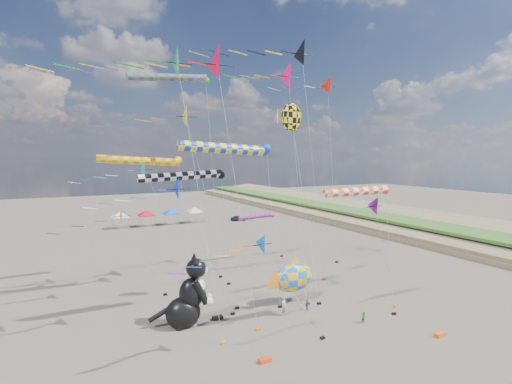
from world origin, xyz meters
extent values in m
plane|color=#50463A|center=(0.00, 0.00, 0.00)|extent=(260.00, 260.00, 0.00)
cone|color=purple|center=(7.75, 6.37, 9.85)|extent=(1.72, 1.84, 1.89)
cylinder|color=#B2B2B2|center=(9.24, 6.37, 4.92)|extent=(3.00, 0.02, 9.85)
cube|color=black|center=(10.73, 6.37, 0.10)|extent=(0.36, 0.24, 0.20)
cone|color=#D5670A|center=(-11.14, 19.31, 8.34)|extent=(1.72, 1.84, 1.90)
cylinder|color=#B2B2B2|center=(-9.39, 19.31, 4.17)|extent=(3.52, 0.02, 8.35)
cube|color=black|center=(-7.65, 19.31, 0.10)|extent=(0.36, 0.24, 0.20)
cone|color=green|center=(-8.59, 6.94, 20.11)|extent=(2.07, 2.21, 2.28)
cylinder|color=#B2B2B2|center=(-7.50, 6.94, 10.05)|extent=(2.21, 0.02, 20.11)
cube|color=black|center=(-6.40, 6.94, 0.10)|extent=(0.36, 0.24, 0.20)
cone|color=#EF0836|center=(-5.33, 7.83, 20.66)|extent=(2.70, 2.89, 2.97)
cylinder|color=#B2B2B2|center=(-4.17, 7.83, 10.33)|extent=(2.35, 0.02, 20.67)
cube|color=black|center=(-3.01, 7.83, 0.10)|extent=(0.36, 0.24, 0.20)
cone|color=#FD116C|center=(7.43, 18.54, 22.71)|extent=(3.07, 3.28, 3.39)
cylinder|color=#B2B2B2|center=(8.20, 18.54, 11.35)|extent=(1.57, 0.02, 22.71)
cube|color=black|center=(8.97, 18.54, 0.10)|extent=(0.36, 0.24, 0.20)
cone|color=#0A22D9|center=(-7.40, 11.69, 11.51)|extent=(1.97, 2.11, 2.18)
cylinder|color=#B2B2B2|center=(-5.47, 11.69, 5.76)|extent=(3.87, 0.02, 11.52)
cube|color=black|center=(-3.55, 11.69, 0.10)|extent=(0.36, 0.24, 0.20)
cone|color=#11A8BF|center=(-7.50, 22.22, 12.63)|extent=(1.96, 2.10, 2.16)
cylinder|color=#B2B2B2|center=(-5.54, 22.22, 6.32)|extent=(3.95, 0.02, 12.64)
cube|color=black|center=(-3.58, 22.22, 0.10)|extent=(0.36, 0.24, 0.20)
cone|color=#D8E505|center=(-4.57, 19.53, 17.98)|extent=(2.31, 2.47, 2.55)
cylinder|color=#B2B2B2|center=(-2.58, 19.53, 8.99)|extent=(4.00, 0.02, 17.99)
cube|color=black|center=(-0.59, 19.53, 0.10)|extent=(0.36, 0.24, 0.20)
cone|color=blue|center=(-2.96, 4.22, 8.03)|extent=(1.50, 1.61, 1.66)
cylinder|color=#B2B2B2|center=(-1.11, 4.22, 4.02)|extent=(3.70, 0.02, 8.04)
cube|color=black|center=(0.73, 4.22, 0.10)|extent=(0.36, 0.24, 0.20)
cone|color=black|center=(7.42, 16.00, 24.40)|extent=(2.81, 3.01, 3.10)
cylinder|color=#B2B2B2|center=(8.55, 16.00, 12.20)|extent=(2.30, 0.02, 24.40)
cube|color=black|center=(9.69, 16.00, 0.10)|extent=(0.36, 0.24, 0.20)
cone|color=red|center=(14.02, 21.27, 22.60)|extent=(2.35, 2.51, 2.59)
cylinder|color=#B2B2B2|center=(14.84, 21.27, 11.30)|extent=(1.67, 0.02, 22.60)
cube|color=black|center=(15.66, 21.27, 0.10)|extent=(0.36, 0.24, 0.20)
cylinder|color=orange|center=(-9.60, 20.79, 13.60)|extent=(7.91, 0.79, 0.79)
sphere|color=orange|center=(-5.64, 20.79, 13.60)|extent=(0.83, 0.83, 0.83)
cylinder|color=#B2B2B2|center=(-4.89, 20.79, 6.80)|extent=(1.52, 0.02, 13.61)
cube|color=black|center=(-4.14, 20.79, 0.10)|extent=(0.36, 0.24, 0.20)
cylinder|color=black|center=(-7.71, 12.75, 12.41)|extent=(7.12, 0.68, 0.68)
sphere|color=black|center=(-4.15, 12.75, 12.41)|extent=(0.72, 0.72, 0.72)
cylinder|color=#B2B2B2|center=(-3.40, 12.75, 6.20)|extent=(1.52, 0.02, 12.41)
cube|color=black|center=(-2.65, 12.75, 0.10)|extent=(0.36, 0.24, 0.20)
cylinder|color=#1239B8|center=(-4.41, 11.25, 14.71)|extent=(7.98, 0.87, 0.87)
sphere|color=#1239B8|center=(-0.42, 11.25, 14.71)|extent=(0.91, 0.91, 0.91)
cylinder|color=#B2B2B2|center=(0.33, 11.25, 7.35)|extent=(1.52, 0.02, 14.71)
cube|color=black|center=(1.08, 11.25, 0.10)|extent=(0.36, 0.24, 0.20)
cylinder|color=#1B941D|center=(-6.12, 22.32, 22.24)|extent=(8.39, 0.79, 0.79)
sphere|color=#1B941D|center=(-1.92, 22.32, 22.24)|extent=(0.83, 0.83, 0.83)
cylinder|color=#B2B2B2|center=(-1.17, 22.32, 11.12)|extent=(1.52, 0.02, 22.25)
cube|color=black|center=(-0.42, 22.32, 0.10)|extent=(0.36, 0.24, 0.20)
cylinder|color=red|center=(6.76, 27.25, 6.00)|extent=(5.00, 0.63, 0.63)
sphere|color=red|center=(9.26, 27.25, 6.00)|extent=(0.66, 0.66, 0.66)
cylinder|color=#B2B2B2|center=(10.01, 27.25, 3.00)|extent=(1.52, 0.02, 6.01)
cube|color=black|center=(10.76, 27.25, 0.10)|extent=(0.36, 0.24, 0.20)
cylinder|color=#E1400F|center=(4.62, 5.17, 11.21)|extent=(6.23, 0.68, 0.68)
sphere|color=#E1400F|center=(7.73, 5.17, 11.21)|extent=(0.71, 0.71, 0.71)
cylinder|color=#B2B2B2|center=(8.48, 5.17, 5.61)|extent=(1.52, 0.02, 11.22)
cube|color=black|center=(9.23, 5.17, 0.10)|extent=(0.36, 0.24, 0.20)
ellipsoid|color=yellow|center=(2.78, 12.23, 17.65)|extent=(2.20, 0.40, 2.64)
cone|color=yellow|center=(1.28, 12.23, 17.65)|extent=(0.12, 1.80, 1.80)
cylinder|color=#B2B2B2|center=(3.78, 11.23, 8.82)|extent=(2.03, 2.03, 17.65)
cube|color=black|center=(4.78, 10.23, 0.10)|extent=(0.36, 0.24, 0.20)
ellipsoid|color=blue|center=(2.81, 11.67, 2.51)|extent=(4.38, 2.36, 2.77)
cone|color=orange|center=(0.41, 11.67, 2.51)|extent=(2.02, 0.46, 2.03)
cone|color=yellow|center=(3.00, 11.67, 3.89)|extent=(1.47, 0.35, 1.48)
cylinder|color=#B2B2B2|center=(3.87, 11.17, 1.02)|extent=(0.15, 1.04, 2.06)
cube|color=red|center=(3.81, 10.67, 0.10)|extent=(0.36, 0.24, 0.20)
imported|color=#94979C|center=(0.41, 9.49, 0.86)|extent=(0.74, 0.65, 1.71)
imported|color=#268A26|center=(5.62, 5.03, 0.50)|extent=(0.51, 0.41, 1.00)
imported|color=#2C36BD|center=(3.00, 9.65, 0.48)|extent=(0.61, 0.46, 0.96)
cube|color=red|center=(-4.88, 3.21, 0.15)|extent=(0.90, 0.44, 0.30)
cube|color=black|center=(-5.13, 11.35, 0.15)|extent=(0.90, 0.44, 0.30)
cube|color=blue|center=(5.82, 14.93, 0.15)|extent=(0.90, 0.44, 0.30)
cube|color=#F05114|center=(9.18, 0.37, 0.15)|extent=(0.90, 0.44, 0.30)
cube|color=white|center=(-6.00, 60.00, 2.25)|extent=(3.00, 3.00, 0.15)
pyramid|color=white|center=(-6.00, 60.00, 3.30)|extent=(4.20, 4.20, 1.00)
cylinder|color=#999999|center=(-7.30, 58.70, 1.10)|extent=(0.08, 0.08, 2.20)
cylinder|color=#999999|center=(-4.70, 58.70, 1.10)|extent=(0.08, 0.08, 2.20)
cylinder|color=#999999|center=(-7.30, 61.30, 1.10)|extent=(0.08, 0.08, 2.20)
cylinder|color=#999999|center=(-4.70, 61.30, 1.10)|extent=(0.08, 0.08, 2.20)
cube|color=red|center=(-1.00, 60.00, 2.25)|extent=(3.00, 3.00, 0.15)
pyramid|color=red|center=(-1.00, 60.00, 3.30)|extent=(4.20, 4.20, 1.00)
cylinder|color=#999999|center=(-2.30, 58.70, 1.10)|extent=(0.08, 0.08, 2.20)
cylinder|color=#999999|center=(0.30, 58.70, 1.10)|extent=(0.08, 0.08, 2.20)
cylinder|color=#999999|center=(-2.30, 61.30, 1.10)|extent=(0.08, 0.08, 2.20)
cylinder|color=#999999|center=(0.30, 61.30, 1.10)|extent=(0.08, 0.08, 2.20)
cube|color=blue|center=(4.00, 60.00, 2.25)|extent=(3.00, 3.00, 0.15)
pyramid|color=blue|center=(4.00, 60.00, 3.30)|extent=(4.20, 4.20, 1.00)
cylinder|color=#999999|center=(2.70, 58.70, 1.10)|extent=(0.08, 0.08, 2.20)
cylinder|color=#999999|center=(5.30, 58.70, 1.10)|extent=(0.08, 0.08, 2.20)
cylinder|color=#999999|center=(2.70, 61.30, 1.10)|extent=(0.08, 0.08, 2.20)
cylinder|color=#999999|center=(5.30, 61.30, 1.10)|extent=(0.08, 0.08, 2.20)
cube|color=silver|center=(9.00, 60.00, 2.25)|extent=(3.00, 3.00, 0.15)
pyramid|color=silver|center=(9.00, 60.00, 3.30)|extent=(4.20, 4.20, 1.00)
cylinder|color=#999999|center=(7.70, 58.70, 1.10)|extent=(0.08, 0.08, 2.20)
cylinder|color=#999999|center=(10.30, 58.70, 1.10)|extent=(0.08, 0.08, 2.20)
cylinder|color=#999999|center=(7.70, 61.30, 1.10)|extent=(0.08, 0.08, 2.20)
cylinder|color=#999999|center=(10.30, 61.30, 1.10)|extent=(0.08, 0.08, 2.20)
imported|color=#26262D|center=(18.17, 58.00, 0.58)|extent=(3.63, 2.27, 1.15)
camera|label=1|loc=(-17.32, -19.79, 14.13)|focal=28.00mm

